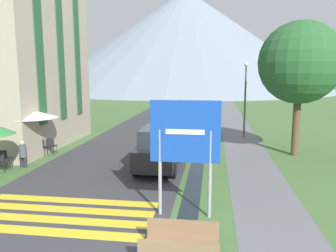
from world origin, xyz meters
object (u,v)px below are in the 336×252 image
at_px(cafe_chair_far_right, 51,145).
at_px(cafe_umbrella_middle_white, 31,114).
at_px(streetlamp, 245,93).
at_px(tree_by_path, 300,63).
at_px(cafe_chair_far_left, 42,146).
at_px(cafe_chair_near_right, 4,157).
at_px(footbridge, 180,248).
at_px(person_seated_near, 23,152).
at_px(parked_car_far, 189,112).
at_px(road_sign, 185,141).
at_px(parked_car_near, 159,148).
at_px(hotel_building, 8,24).
at_px(cafe_chair_near_left, 2,160).

bearing_deg(cafe_chair_far_right, cafe_umbrella_middle_white, -100.57).
distance_m(streetlamp, tree_by_path, 5.11).
distance_m(cafe_chair_far_left, streetlamp, 12.34).
distance_m(cafe_chair_near_right, cafe_chair_far_right, 2.75).
height_order(footbridge, person_seated_near, person_seated_near).
xyz_separation_m(cafe_chair_near_right, streetlamp, (10.82, 8.58, 2.35)).
relative_size(parked_car_far, person_seated_near, 3.43).
bearing_deg(parked_car_far, road_sign, -86.19).
bearing_deg(tree_by_path, person_seated_near, -162.53).
relative_size(cafe_chair_far_right, streetlamp, 0.18).
bearing_deg(cafe_chair_far_left, person_seated_near, -70.92).
height_order(parked_car_near, tree_by_path, tree_by_path).
relative_size(parked_car_near, cafe_chair_far_left, 4.47).
distance_m(hotel_building, parked_car_near, 11.37).
distance_m(hotel_building, parked_car_far, 14.74).
relative_size(road_sign, tree_by_path, 0.51).
bearing_deg(cafe_chair_far_left, streetlamp, 43.93).
bearing_deg(cafe_chair_far_right, cafe_chair_near_right, -86.77).
height_order(cafe_chair_near_right, cafe_chair_far_left, same).
distance_m(hotel_building, person_seated_near, 8.06).
xyz_separation_m(parked_car_far, person_seated_near, (-6.23, -14.10, -0.25)).
xyz_separation_m(parked_car_near, cafe_umbrella_middle_white, (-6.28, 0.91, 1.27)).
distance_m(road_sign, parked_car_far, 18.19).
xyz_separation_m(cafe_chair_near_left, person_seated_near, (0.48, 0.78, 0.15)).
bearing_deg(footbridge, cafe_chair_far_right, 131.18).
relative_size(road_sign, parked_car_far, 0.81).
relative_size(footbridge, cafe_chair_far_left, 2.00).
xyz_separation_m(cafe_chair_far_left, tree_by_path, (12.51, 1.89, 4.06)).
relative_size(hotel_building, cafe_chair_near_right, 14.89).
bearing_deg(road_sign, cafe_chair_near_left, 157.85).
distance_m(parked_car_near, cafe_chair_far_right, 6.07).
height_order(parked_car_far, streetlamp, streetlamp).
bearing_deg(hotel_building, cafe_chair_near_right, -62.53).
distance_m(cafe_chair_far_left, person_seated_near, 2.00).
distance_m(cafe_chair_far_right, cafe_umbrella_middle_white, 1.92).
xyz_separation_m(parked_car_near, cafe_chair_near_left, (-6.43, -1.31, -0.39)).
relative_size(cafe_chair_near_right, cafe_chair_far_left, 1.00).
bearing_deg(cafe_chair_near_right, streetlamp, 45.62).
bearing_deg(hotel_building, cafe_chair_near_left, -63.05).
bearing_deg(footbridge, person_seated_near, 140.58).
height_order(road_sign, parked_car_far, road_sign).
bearing_deg(cafe_chair_near_left, cafe_chair_far_right, 74.40).
bearing_deg(cafe_chair_far_right, streetlamp, 50.10).
bearing_deg(hotel_building, parked_car_far, 46.65).
distance_m(hotel_building, streetlamp, 14.35).
relative_size(parked_car_far, cafe_chair_far_left, 4.82).
height_order(cafe_chair_far_left, streetlamp, streetlamp).
distance_m(parked_car_far, cafe_chair_far_left, 13.73).
relative_size(cafe_chair_far_left, person_seated_near, 0.71).
height_order(cafe_chair_near_right, cafe_chair_far_right, same).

